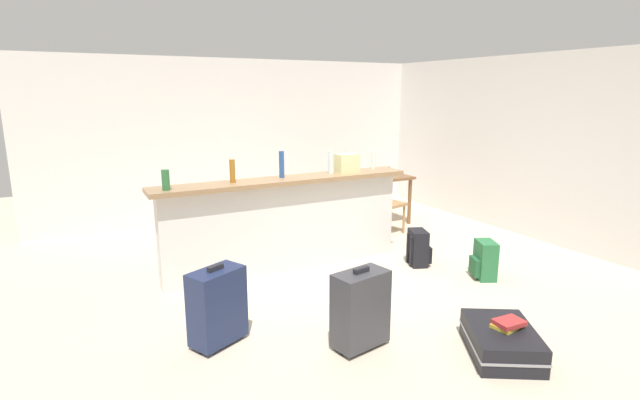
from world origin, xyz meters
The scene contains 19 objects.
ground_plane centered at (0.00, 0.00, -0.03)m, with size 13.00×13.00×0.05m, color beige.
wall_back centered at (0.00, 3.05, 1.25)m, with size 6.60×0.10×2.50m, color silver.
wall_right centered at (3.05, 0.30, 1.25)m, with size 0.10×6.00×2.50m, color silver.
partition_half_wall centered at (-0.51, 0.43, 0.51)m, with size 2.80×0.20×1.01m, color silver.
bar_countertop centered at (-0.51, 0.43, 1.04)m, with size 2.96×0.40×0.05m, color #93704C.
bottle_green centered at (-1.80, 0.37, 1.16)m, with size 0.08×0.08×0.20m, color #2D6B38.
bottle_amber centered at (-1.10, 0.45, 1.18)m, with size 0.06×0.06×0.25m, color #9E661E.
bottle_blue centered at (-0.53, 0.48, 1.21)m, with size 0.06×0.06×0.30m, color #284C89.
bottle_clear centered at (0.09, 0.46, 1.19)m, with size 0.07×0.07×0.26m, color silver.
bottle_white centered at (0.73, 0.53, 1.17)m, with size 0.06×0.06×0.22m, color silver.
grocery_bag centered at (0.31, 0.46, 1.17)m, with size 0.26×0.18×0.22m, color beige.
dining_table centered at (1.47, 1.66, 0.65)m, with size 1.10×0.80×0.74m.
dining_chair_near_partition centered at (1.36, 1.15, 0.52)m, with size 0.48×0.48×0.93m.
suitcase_flat_black centered at (0.20, -2.05, 0.11)m, with size 0.78×0.88×0.22m.
suitcase_upright_navy centered at (-1.69, -0.86, 0.33)m, with size 0.50×0.41×0.67m.
backpack_black centered at (0.91, -0.18, 0.20)m, with size 0.31×0.33×0.42m.
backpack_green centered at (1.28, -0.85, 0.20)m, with size 0.32×0.33×0.42m.
suitcase_upright_charcoal centered at (-0.71, -1.44, 0.33)m, with size 0.48×0.32×0.67m.
book_stack centered at (0.24, -2.06, 0.25)m, with size 0.24×0.20×0.07m.
Camera 1 is at (-2.64, -4.39, 2.00)m, focal length 27.04 mm.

